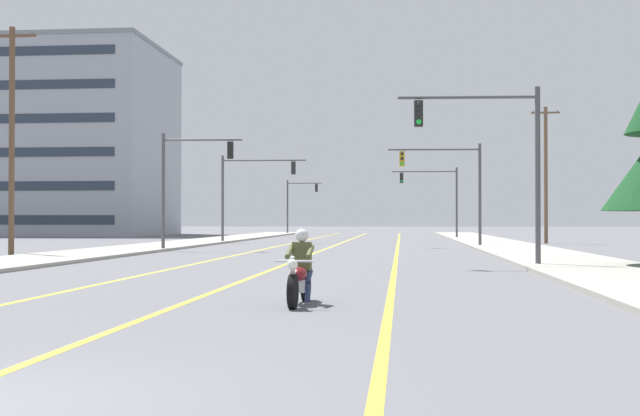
# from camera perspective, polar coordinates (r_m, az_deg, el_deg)

# --- Properties ---
(lane_stripe_center) EXTENTS (0.16, 100.00, 0.01)m
(lane_stripe_center) POSITION_cam_1_polar(r_m,az_deg,el_deg) (51.99, 0.91, -2.61)
(lane_stripe_center) COLOR yellow
(lane_stripe_center) RESTS_ON ground
(lane_stripe_left) EXTENTS (0.16, 100.00, 0.01)m
(lane_stripe_left) POSITION_cam_1_polar(r_m,az_deg,el_deg) (52.37, -2.79, -2.60)
(lane_stripe_left) COLOR yellow
(lane_stripe_left) RESTS_ON ground
(lane_stripe_right) EXTENTS (0.16, 100.00, 0.01)m
(lane_stripe_right) POSITION_cam_1_polar(r_m,az_deg,el_deg) (51.82, 5.33, -2.62)
(lane_stripe_right) COLOR yellow
(lane_stripe_right) RESTS_ON ground
(sidewalk_kerb_right) EXTENTS (4.40, 110.00, 0.14)m
(sidewalk_kerb_right) POSITION_cam_1_polar(r_m,az_deg,el_deg) (47.22, 13.11, -2.69)
(sidewalk_kerb_right) COLOR #9E998E
(sidewalk_kerb_right) RESTS_ON ground
(sidewalk_kerb_left) EXTENTS (4.40, 110.00, 0.14)m
(sidewalk_kerb_left) POSITION_cam_1_polar(r_m,az_deg,el_deg) (48.97, -11.47, -2.63)
(sidewalk_kerb_left) COLOR #9E998E
(sidewalk_kerb_left) RESTS_ON ground
(motorcycle_with_rider) EXTENTS (0.70, 2.19, 1.46)m
(motorcycle_with_rider) POSITION_cam_1_polar(r_m,az_deg,el_deg) (16.12, -1.38, -4.54)
(motorcycle_with_rider) COLOR black
(motorcycle_with_rider) RESTS_ON ground
(traffic_signal_near_right) EXTENTS (4.87, 0.53, 6.20)m
(traffic_signal_near_right) POSITION_cam_1_polar(r_m,az_deg,el_deg) (29.33, 11.98, 4.02)
(traffic_signal_near_right) COLOR #47474C
(traffic_signal_near_right) RESTS_ON ground
(traffic_signal_near_left) EXTENTS (4.28, 0.50, 6.20)m
(traffic_signal_near_left) POSITION_cam_1_polar(r_m,az_deg,el_deg) (44.57, -9.14, 2.31)
(traffic_signal_near_left) COLOR #47474C
(traffic_signal_near_left) RESTS_ON ground
(traffic_signal_mid_right) EXTENTS (5.54, 0.60, 6.20)m
(traffic_signal_mid_right) POSITION_cam_1_polar(r_m,az_deg,el_deg) (50.55, 9.05, 2.03)
(traffic_signal_mid_right) COLOR #47474C
(traffic_signal_mid_right) RESTS_ON ground
(traffic_signal_mid_left) EXTENTS (6.02, 0.50, 6.20)m
(traffic_signal_mid_left) POSITION_cam_1_polar(r_m,az_deg,el_deg) (59.32, -4.98, 1.63)
(traffic_signal_mid_left) COLOR #47474C
(traffic_signal_mid_left) RESTS_ON ground
(traffic_signal_far_right) EXTENTS (5.70, 0.46, 6.20)m
(traffic_signal_far_right) POSITION_cam_1_polar(r_m,az_deg,el_deg) (73.32, 8.02, 1.15)
(traffic_signal_far_right) COLOR #47474C
(traffic_signal_far_right) RESTS_ON ground
(traffic_signal_far_left) EXTENTS (4.01, 0.42, 6.20)m
(traffic_signal_far_left) POSITION_cam_1_polar(r_m,az_deg,el_deg) (95.77, -1.57, 0.62)
(traffic_signal_far_left) COLOR #47474C
(traffic_signal_far_left) RESTS_ON ground
(utility_pole_left_near) EXTENTS (2.22, 0.26, 10.43)m
(utility_pole_left_near) POSITION_cam_1_polar(r_m,az_deg,el_deg) (40.65, -20.29, 4.60)
(utility_pole_left_near) COLOR brown
(utility_pole_left_near) RESTS_ON ground
(utility_pole_right_far) EXTENTS (1.95, 0.26, 9.48)m
(utility_pole_right_far) POSITION_cam_1_polar(r_m,az_deg,el_deg) (59.97, 15.15, 2.36)
(utility_pole_right_far) COLOR brown
(utility_pole_right_far) RESTS_ON ground
(apartment_building_far_left_block) EXTENTS (22.11, 18.16, 20.13)m
(apartment_building_far_left_block) POSITION_cam_1_polar(r_m,az_deg,el_deg) (94.63, -17.29, 4.33)
(apartment_building_far_left_block) COLOR #999EA8
(apartment_building_far_left_block) RESTS_ON ground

